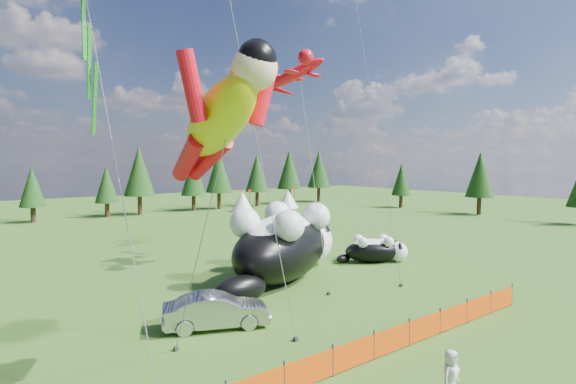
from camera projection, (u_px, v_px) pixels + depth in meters
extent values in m
plane|color=#13370A|center=(299.00, 340.00, 17.77)|extent=(160.00, 160.00, 0.00)
cylinder|color=#262626|center=(284.00, 378.00, 13.53)|extent=(0.06, 0.06, 1.10)
cylinder|color=#262626|center=(333.00, 360.00, 14.75)|extent=(0.06, 0.06, 1.10)
cylinder|color=#262626|center=(374.00, 345.00, 15.96)|extent=(0.06, 0.06, 1.10)
cylinder|color=#262626|center=(409.00, 332.00, 17.17)|extent=(0.06, 0.06, 1.10)
cylinder|color=#262626|center=(440.00, 321.00, 18.38)|extent=(0.06, 0.06, 1.10)
cylinder|color=#262626|center=(467.00, 311.00, 19.59)|extent=(0.06, 0.06, 1.10)
cylinder|color=#262626|center=(491.00, 302.00, 20.81)|extent=(0.06, 0.06, 1.10)
cylinder|color=#262626|center=(512.00, 294.00, 22.02)|extent=(0.06, 0.06, 1.10)
cube|color=#D94204|center=(309.00, 370.00, 14.14)|extent=(2.00, 0.04, 0.90)
cube|color=#D94204|center=(354.00, 354.00, 15.36)|extent=(2.00, 0.04, 0.90)
cube|color=#D94204|center=(392.00, 340.00, 16.57)|extent=(2.00, 0.04, 0.90)
cube|color=#D94204|center=(425.00, 328.00, 17.78)|extent=(2.00, 0.04, 0.90)
cube|color=#D94204|center=(454.00, 317.00, 18.99)|extent=(2.00, 0.04, 0.90)
cube|color=#D94204|center=(479.00, 308.00, 20.20)|extent=(2.00, 0.04, 0.90)
cube|color=#D94204|center=(502.00, 299.00, 21.41)|extent=(2.00, 0.04, 0.90)
ellipsoid|color=black|center=(282.00, 249.00, 26.68)|extent=(10.22, 8.29, 3.71)
ellipsoid|color=white|center=(282.00, 234.00, 26.61)|extent=(7.64, 6.11, 2.27)
sphere|color=white|center=(308.00, 241.00, 30.65)|extent=(3.30, 3.30, 3.30)
sphere|color=#CF5063|center=(315.00, 237.00, 31.94)|extent=(0.46, 0.46, 0.46)
ellipsoid|color=black|center=(241.00, 290.00, 22.23)|extent=(3.23, 2.66, 1.44)
cone|color=black|center=(322.00, 222.00, 30.17)|extent=(1.16, 1.16, 1.16)
cone|color=black|center=(295.00, 221.00, 30.96)|extent=(1.16, 1.16, 1.16)
sphere|color=white|center=(277.00, 214.00, 29.17)|extent=(1.73, 1.73, 1.73)
sphere|color=white|center=(316.00, 217.00, 28.09)|extent=(1.73, 1.73, 1.73)
sphere|color=white|center=(245.00, 223.00, 25.21)|extent=(1.73, 1.73, 1.73)
sphere|color=white|center=(289.00, 226.00, 24.13)|extent=(1.73, 1.73, 1.73)
ellipsoid|color=black|center=(373.00, 251.00, 31.39)|extent=(4.30, 3.57, 1.57)
ellipsoid|color=white|center=(373.00, 246.00, 31.36)|extent=(3.21, 2.63, 0.96)
sphere|color=white|center=(398.00, 252.00, 31.61)|extent=(1.39, 1.39, 1.39)
sphere|color=#CF5063|center=(406.00, 252.00, 31.68)|extent=(0.20, 0.20, 0.20)
ellipsoid|color=black|center=(343.00, 259.00, 31.17)|extent=(1.36, 1.15, 0.61)
cone|color=black|center=(400.00, 245.00, 31.15)|extent=(0.49, 0.49, 0.49)
cone|color=black|center=(396.00, 243.00, 31.98)|extent=(0.49, 0.49, 0.49)
sphere|color=white|center=(383.00, 239.00, 32.01)|extent=(0.73, 0.73, 0.73)
sphere|color=white|center=(389.00, 242.00, 30.89)|extent=(0.73, 0.73, 0.73)
sphere|color=white|center=(358.00, 240.00, 31.79)|extent=(0.73, 0.73, 0.73)
sphere|color=white|center=(363.00, 242.00, 30.67)|extent=(0.73, 0.73, 0.73)
imported|color=#AEAEB3|center=(217.00, 311.00, 19.07)|extent=(4.74, 3.18, 1.48)
imported|color=silver|center=(450.00, 376.00, 13.22)|extent=(0.82, 0.59, 1.55)
cylinder|color=#595959|center=(195.00, 244.00, 15.22)|extent=(0.03, 0.03, 8.88)
cube|color=#262626|center=(176.00, 349.00, 16.78)|extent=(0.15, 0.15, 0.16)
cylinder|color=#595959|center=(310.00, 168.00, 27.58)|extent=(0.03, 0.03, 15.67)
cube|color=#262626|center=(329.00, 293.00, 23.78)|extent=(0.15, 0.15, 0.16)
cylinder|color=#595959|center=(121.00, 188.00, 12.20)|extent=(0.03, 0.03, 13.09)
cube|color=#1C9B1D|center=(85.00, 61.00, 13.35)|extent=(0.20, 0.20, 4.40)
cylinder|color=#595959|center=(251.00, 108.00, 18.80)|extent=(0.03, 0.03, 19.01)
cube|color=#262626|center=(296.00, 339.00, 17.68)|extent=(0.15, 0.15, 0.16)
cylinder|color=#595959|center=(375.00, 123.00, 27.75)|extent=(0.03, 0.03, 19.70)
cube|color=#262626|center=(401.00, 285.00, 25.31)|extent=(0.15, 0.15, 0.16)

